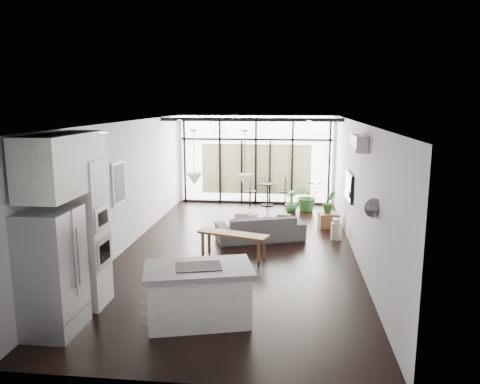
% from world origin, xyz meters
% --- Properties ---
extents(floor, '(5.00, 10.00, 0.00)m').
position_xyz_m(floor, '(0.00, 0.00, 0.00)').
color(floor, black).
rests_on(floor, ground).
extents(ceiling, '(5.00, 10.00, 0.00)m').
position_xyz_m(ceiling, '(0.00, 0.00, 2.80)').
color(ceiling, white).
rests_on(ceiling, ground).
extents(wall_left, '(0.02, 10.00, 2.80)m').
position_xyz_m(wall_left, '(-2.50, 0.00, 1.40)').
color(wall_left, silver).
rests_on(wall_left, ground).
extents(wall_right, '(0.02, 10.00, 2.80)m').
position_xyz_m(wall_right, '(2.50, 0.00, 1.40)').
color(wall_right, silver).
rests_on(wall_right, ground).
extents(wall_back, '(5.00, 0.02, 2.80)m').
position_xyz_m(wall_back, '(0.00, 5.00, 1.40)').
color(wall_back, silver).
rests_on(wall_back, ground).
extents(wall_front, '(5.00, 0.02, 2.80)m').
position_xyz_m(wall_front, '(0.00, -5.00, 1.40)').
color(wall_front, silver).
rests_on(wall_front, ground).
extents(glazing, '(5.00, 0.20, 2.80)m').
position_xyz_m(glazing, '(0.00, 4.88, 1.40)').
color(glazing, black).
rests_on(glazing, ground).
extents(skylight, '(4.70, 1.90, 0.06)m').
position_xyz_m(skylight, '(0.00, 4.00, 2.77)').
color(skylight, white).
rests_on(skylight, ceiling).
extents(neighbour_building, '(3.50, 0.02, 1.60)m').
position_xyz_m(neighbour_building, '(0.00, 4.95, 1.10)').
color(neighbour_building, beige).
rests_on(neighbour_building, ground).
extents(island, '(1.75, 1.31, 0.86)m').
position_xyz_m(island, '(-0.20, -3.44, 0.43)').
color(island, white).
rests_on(island, floor).
extents(cooktop, '(0.76, 0.60, 0.01)m').
position_xyz_m(cooktop, '(-0.20, -3.44, 0.86)').
color(cooktop, black).
rests_on(cooktop, island).
extents(fridge, '(0.69, 0.86, 1.78)m').
position_xyz_m(fridge, '(-2.17, -3.95, 0.89)').
color(fridge, '#A6A6AB').
rests_on(fridge, floor).
extents(appliance_column, '(0.61, 0.64, 2.36)m').
position_xyz_m(appliance_column, '(-2.10, -3.05, 1.18)').
color(appliance_column, white).
rests_on(appliance_column, floor).
extents(upper_cabinets, '(0.62, 1.75, 0.86)m').
position_xyz_m(upper_cabinets, '(-2.12, -3.50, 2.35)').
color(upper_cabinets, white).
rests_on(upper_cabinets, wall_left).
extents(pendant_left, '(0.26, 0.26, 0.18)m').
position_xyz_m(pendant_left, '(-0.40, -2.65, 2.02)').
color(pendant_left, white).
rests_on(pendant_left, ceiling).
extents(pendant_right, '(0.26, 0.26, 0.18)m').
position_xyz_m(pendant_right, '(0.40, -2.65, 2.02)').
color(pendant_right, white).
rests_on(pendant_right, ceiling).
extents(sofa, '(2.12, 1.23, 0.80)m').
position_xyz_m(sofa, '(0.42, 0.84, 0.40)').
color(sofa, '#525154').
rests_on(sofa, floor).
extents(console_bench, '(1.58, 0.86, 0.49)m').
position_xyz_m(console_bench, '(-0.08, -0.36, 0.25)').
color(console_bench, brown).
rests_on(console_bench, floor).
extents(pouf, '(0.64, 0.64, 0.42)m').
position_xyz_m(pouf, '(0.02, 1.80, 0.21)').
color(pouf, beige).
rests_on(pouf, floor).
extents(crate, '(0.54, 0.54, 0.37)m').
position_xyz_m(crate, '(2.11, 2.19, 0.19)').
color(crate, brown).
rests_on(crate, floor).
extents(plant_tall, '(1.06, 1.12, 0.72)m').
position_xyz_m(plant_tall, '(1.62, 3.98, 0.36)').
color(plant_tall, '#2B5D28').
rests_on(plant_tall, floor).
extents(plant_med, '(0.70, 0.76, 0.37)m').
position_xyz_m(plant_med, '(1.14, 3.72, 0.19)').
color(plant_med, '#2B5D28').
rests_on(plant_med, floor).
extents(plant_crate, '(0.50, 0.67, 0.26)m').
position_xyz_m(plant_crate, '(2.11, 2.19, 0.50)').
color(plant_crate, '#2B5D28').
rests_on(plant_crate, crate).
extents(milk_can, '(0.26, 0.26, 0.51)m').
position_xyz_m(milk_can, '(2.21, 1.08, 0.25)').
color(milk_can, beige).
rests_on(milk_can, floor).
extents(bistro_set, '(1.59, 0.70, 0.75)m').
position_xyz_m(bistro_set, '(0.40, 4.59, 0.38)').
color(bistro_set, black).
rests_on(bistro_set, floor).
extents(tv, '(0.05, 1.10, 0.65)m').
position_xyz_m(tv, '(2.46, 1.00, 1.30)').
color(tv, black).
rests_on(tv, wall_right).
extents(ac_unit, '(0.22, 0.90, 0.30)m').
position_xyz_m(ac_unit, '(2.38, -0.80, 2.45)').
color(ac_unit, silver).
rests_on(ac_unit, wall_right).
extents(framed_art, '(0.04, 0.70, 0.90)m').
position_xyz_m(framed_art, '(-2.47, -0.50, 1.55)').
color(framed_art, black).
rests_on(framed_art, wall_left).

